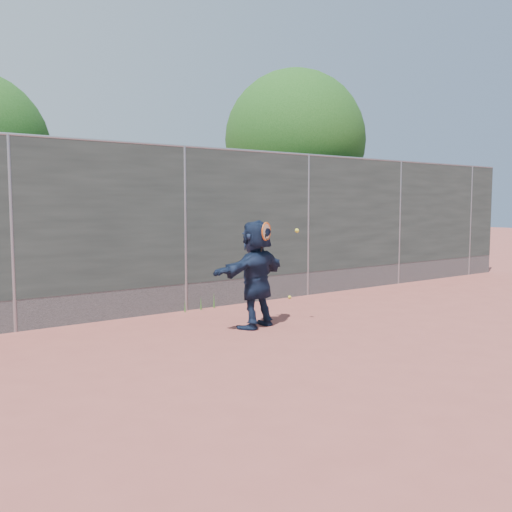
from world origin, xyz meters
TOP-DOWN VIEW (x-y plane):
  - ground at (0.00, 0.00)m, footprint 80.00×80.00m
  - player at (0.19, 1.57)m, footprint 1.67×0.91m
  - ball_ground at (2.37, 3.35)m, footprint 0.07×0.07m
  - fence at (-0.00, 3.50)m, footprint 20.00×0.06m
  - swing_action at (0.29, 1.37)m, footprint 0.75×0.17m
  - tree_right at (4.68, 5.75)m, footprint 3.78×3.60m
  - weed_clump at (0.29, 3.38)m, footprint 0.68×0.07m

SIDE VIEW (x-z plane):
  - ground at x=0.00m, z-range 0.00..0.00m
  - ball_ground at x=2.37m, z-range 0.00..0.07m
  - weed_clump at x=0.29m, z-range -0.02..0.28m
  - player at x=0.19m, z-range 0.00..1.71m
  - swing_action at x=0.29m, z-range 1.26..1.78m
  - fence at x=0.00m, z-range 0.07..3.09m
  - tree_right at x=4.68m, z-range 0.80..6.19m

